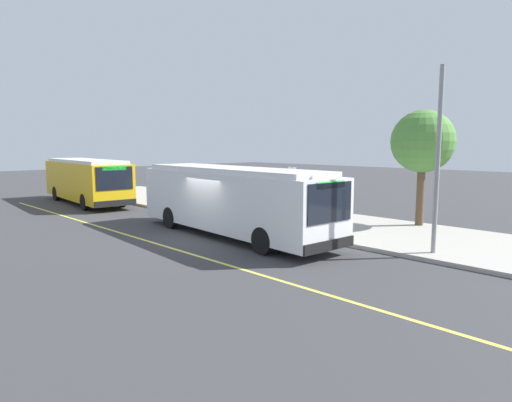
{
  "coord_description": "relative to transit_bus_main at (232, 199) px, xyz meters",
  "views": [
    {
      "loc": [
        14.58,
        -11.26,
        3.87
      ],
      "look_at": [
        1.24,
        1.62,
        1.53
      ],
      "focal_mm": 30.94,
      "sensor_mm": 36.0,
      "label": 1
    }
  ],
  "objects": [
    {
      "name": "street_tree_near_shelter",
      "position": [
        4.79,
        7.48,
        2.41
      ],
      "size": [
        2.88,
        2.88,
        5.35
      ],
      "color": "brown",
      "rests_on": "sidewalk_curb"
    },
    {
      "name": "lane_stripe_center",
      "position": [
        -0.4,
        -3.21,
        -1.61
      ],
      "size": [
        36.0,
        0.14,
        0.01
      ],
      "primitive_type": "cube",
      "color": "#E0D64C",
      "rests_on": "ground_plane"
    },
    {
      "name": "route_sign_post",
      "position": [
        1.19,
        2.52,
        0.34
      ],
      "size": [
        0.44,
        0.08,
        2.8
      ],
      "color": "#333338",
      "rests_on": "sidewalk_curb"
    },
    {
      "name": "ground_plane",
      "position": [
        -0.4,
        -1.01,
        -1.62
      ],
      "size": [
        120.0,
        120.0,
        0.0
      ],
      "primitive_type": "plane",
      "color": "#38383A"
    },
    {
      "name": "utility_pole",
      "position": [
        7.64,
        2.67,
        1.73
      ],
      "size": [
        0.16,
        0.16,
        6.4
      ],
      "primitive_type": "cylinder",
      "color": "gray",
      "rests_on": "sidewalk_curb"
    },
    {
      "name": "transit_bus_second",
      "position": [
        -14.86,
        -0.01,
        -0.0
      ],
      "size": [
        10.37,
        3.46,
        2.95
      ],
      "color": "gold",
      "rests_on": "ground_plane"
    },
    {
      "name": "bus_shelter",
      "position": [
        -1.23,
        5.23,
        0.3
      ],
      "size": [
        2.9,
        1.6,
        2.48
      ],
      "color": "#333338",
      "rests_on": "sidewalk_curb"
    },
    {
      "name": "sidewalk_curb",
      "position": [
        -0.4,
        4.99,
        -1.54
      ],
      "size": [
        44.0,
        6.4,
        0.15
      ],
      "primitive_type": "cube",
      "color": "#A8A399",
      "rests_on": "ground_plane"
    },
    {
      "name": "waiting_bench",
      "position": [
        -1.28,
        5.11,
        -0.98
      ],
      "size": [
        1.6,
        0.48,
        0.95
      ],
      "color": "brown",
      "rests_on": "sidewalk_curb"
    },
    {
      "name": "transit_bus_main",
      "position": [
        0.0,
        0.0,
        0.0
      ],
      "size": [
        11.1,
        3.3,
        2.95
      ],
      "color": "white",
      "rests_on": "ground_plane"
    }
  ]
}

